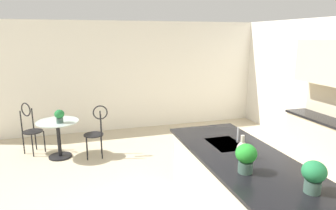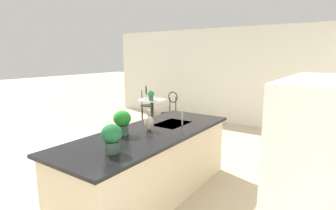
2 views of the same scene
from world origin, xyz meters
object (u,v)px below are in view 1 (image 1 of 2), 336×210
bistro_table (59,136)px  chair_by_island (30,126)px  chair_near_window (96,129)px  vase_on_counter (242,150)px  potted_plant_on_table (59,115)px  potted_plant_counter_far (314,175)px  potted_plant_counter_near (246,157)px

bistro_table → chair_by_island: bearing=-127.7°
chair_near_window → vase_on_counter: 3.22m
potted_plant_on_table → potted_plant_counter_far: bearing=32.8°
potted_plant_counter_near → vase_on_counter: 0.39m
potted_plant_counter_far → vase_on_counter: 0.93m
vase_on_counter → potted_plant_counter_far: bearing=13.4°
potted_plant_counter_near → potted_plant_counter_far: (0.55, 0.38, -0.00)m
chair_near_window → vase_on_counter: vase_on_counter is taller
chair_by_island → potted_plant_on_table: chair_by_island is taller
bistro_table → potted_plant_on_table: bearing=23.4°
chair_by_island → potted_plant_counter_near: size_ratio=3.24×
chair_near_window → potted_plant_counter_far: potted_plant_counter_far is taller
chair_by_island → potted_plant_counter_near: potted_plant_counter_near is taller
potted_plant_on_table → potted_plant_counter_far: size_ratio=0.81×
potted_plant_counter_near → potted_plant_on_table: bearing=-147.5°
bistro_table → potted_plant_counter_far: size_ratio=2.55×
potted_plant_on_table → vase_on_counter: bearing=37.7°
vase_on_counter → chair_by_island: bearing=-140.5°
bistro_table → vase_on_counter: (2.97, 2.25, 0.58)m
chair_by_island → vase_on_counter: (3.40, 2.80, 0.46)m
potted_plant_on_table → potted_plant_counter_near: 3.79m
potted_plant_counter_near → potted_plant_counter_far: size_ratio=1.03×
bistro_table → potted_plant_on_table: 0.46m
bistro_table → potted_plant_counter_near: bearing=32.2°
vase_on_counter → potted_plant_counter_near: bearing=-25.0°
chair_by_island → potted_plant_on_table: (0.55, 0.60, 0.31)m
chair_by_island → potted_plant_on_table: bearing=47.5°
potted_plant_counter_near → vase_on_counter: (-0.35, 0.16, -0.07)m
bistro_table → chair_by_island: size_ratio=0.77×
potted_plant_counter_far → potted_plant_counter_near: bearing=-145.5°
bistro_table → potted_plant_counter_far: bearing=32.5°
chair_near_window → potted_plant_on_table: size_ratio=4.08×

